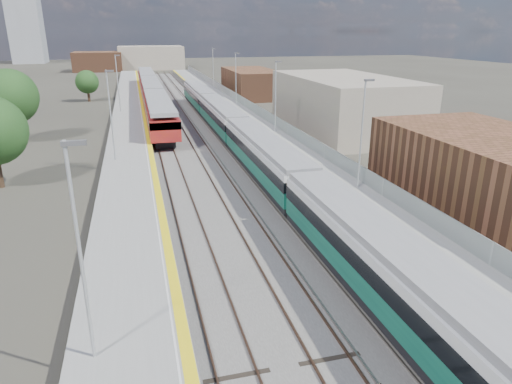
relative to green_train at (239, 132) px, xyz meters
name	(u,v)px	position (x,y,z in m)	size (l,w,h in m)	color
ground	(205,129)	(-1.50, 12.65, -2.07)	(320.00, 320.00, 0.00)	#47443A
ballast_bed	(185,126)	(-3.75, 15.15, -2.04)	(10.50, 155.00, 0.06)	#565451
tracks	(188,123)	(-3.15, 16.83, -1.97)	(8.96, 160.00, 0.17)	#4C3323
platform_right	(242,119)	(3.78, 15.14, -1.54)	(4.70, 155.00, 8.52)	slate
platform_left	(130,125)	(-10.55, 15.14, -1.55)	(4.30, 155.00, 8.52)	slate
buildings	(93,34)	(-19.62, 101.25, 8.63)	(72.00, 185.50, 40.00)	brown
green_train	(239,132)	(0.00, 0.00, 0.00)	(2.67, 74.52, 2.94)	black
red_train	(151,92)	(-7.00, 32.58, 0.22)	(3.07, 62.23, 3.88)	black
tree_b	(10,97)	(-22.38, 10.58, 2.85)	(5.77, 5.77, 7.82)	#382619
tree_c	(87,82)	(-17.27, 40.95, 1.23)	(3.88, 3.88, 5.25)	#382619
tree_d	(334,87)	(19.73, 22.04, 1.42)	(4.10, 4.10, 5.56)	#382619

